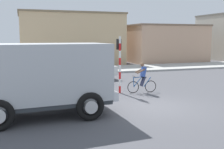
# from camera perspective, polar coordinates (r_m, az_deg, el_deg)

# --- Properties ---
(ground_plane) EXTENTS (120.00, 120.00, 0.00)m
(ground_plane) POSITION_cam_1_polar(r_m,az_deg,el_deg) (12.65, 8.59, -6.64)
(ground_plane) COLOR #4C4C51
(sidewalk_far) EXTENTS (80.00, 5.00, 0.16)m
(sidewalk_far) POSITION_cam_1_polar(r_m,az_deg,el_deg) (25.60, -5.66, 0.94)
(sidewalk_far) COLOR #ADADA8
(sidewalk_far) RESTS_ON ground
(truck_foreground) EXTENTS (5.56, 3.08, 2.90)m
(truck_foreground) POSITION_cam_1_polar(r_m,az_deg,el_deg) (11.03, -14.50, -0.12)
(truck_foreground) COLOR #B2B7BC
(truck_foreground) RESTS_ON ground
(cyclist) EXTENTS (1.73, 0.50, 1.72)m
(cyclist) POSITION_cam_1_polar(r_m,az_deg,el_deg) (15.50, 6.38, -0.67)
(cyclist) COLOR black
(cyclist) RESTS_ON ground
(traffic_light_pole) EXTENTS (0.24, 0.43, 3.20)m
(traffic_light_pole) POSITION_cam_1_polar(r_m,az_deg,el_deg) (15.27, 1.57, 3.79)
(traffic_light_pole) COLOR red
(traffic_light_pole) RESTS_ON ground
(car_red_near) EXTENTS (4.28, 2.54, 1.60)m
(car_red_near) POSITION_cam_1_polar(r_m,az_deg,el_deg) (19.90, -5.02, 1.10)
(car_red_near) COLOR white
(car_red_near) RESTS_ON ground
(pedestrian_near_kerb) EXTENTS (0.34, 0.22, 1.62)m
(pedestrian_near_kerb) POSITION_cam_1_polar(r_m,az_deg,el_deg) (19.74, -18.91, 0.74)
(pedestrian_near_kerb) COLOR #2D334C
(pedestrian_near_kerb) RESTS_ON ground
(building_mid_block) EXTENTS (11.67, 7.57, 5.89)m
(building_mid_block) POSITION_cam_1_polar(r_m,az_deg,el_deg) (32.92, -8.70, 7.43)
(building_mid_block) COLOR #D1B284
(building_mid_block) RESTS_ON ground
(building_corner_right) EXTENTS (9.51, 6.19, 4.66)m
(building_corner_right) POSITION_cam_1_polar(r_m,az_deg,el_deg) (35.38, 11.10, 6.40)
(building_corner_right) COLOR tan
(building_corner_right) RESTS_ON ground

